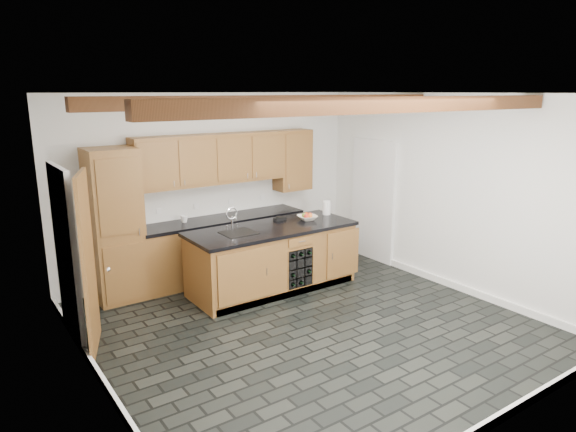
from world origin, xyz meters
name	(u,v)px	position (x,y,z in m)	size (l,w,h in m)	color
ground	(310,325)	(0.00, 0.00, 0.00)	(5.00, 5.00, 0.00)	black
room_shell	(280,198)	(-0.09, 0.53, 1.53)	(5.01, 5.00, 5.00)	white
back_cabinetry	(200,217)	(-0.38, 2.24, 0.98)	(3.65, 0.62, 2.20)	olive
island	(273,258)	(0.31, 1.28, 0.46)	(2.48, 0.96, 0.93)	olive
faucet	(237,230)	(-0.25, 1.33, 0.96)	(0.45, 0.40, 0.34)	black
kitchen_scale	(280,218)	(0.61, 1.57, 0.96)	(0.18, 0.12, 0.05)	black
fruit_bowl	(307,218)	(0.96, 1.34, 0.97)	(0.29, 0.29, 0.07)	white
fruit_cluster	(307,215)	(0.96, 1.34, 1.00)	(0.16, 0.17, 0.07)	red
paper_towel	(327,208)	(1.42, 1.45, 1.04)	(0.13, 0.13, 0.22)	white
mug	(184,219)	(-0.62, 2.26, 0.98)	(0.11, 0.11, 0.10)	white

